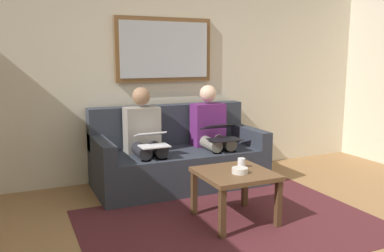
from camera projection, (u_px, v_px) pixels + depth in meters
wall_rear at (162, 71)px, 4.95m from camera, size 6.00×0.12×2.60m
area_rug at (231, 223)px, 3.59m from camera, size 2.60×1.80×0.01m
couch at (177, 158)px, 4.68m from camera, size 1.92×0.90×0.90m
framed_mirror at (164, 50)px, 4.82m from camera, size 1.20×0.05×0.76m
coffee_table at (235, 179)px, 3.60m from camera, size 0.63×0.63×0.46m
cup at (241, 163)px, 3.70m from camera, size 0.07×0.07×0.09m
bowl at (240, 171)px, 3.53m from camera, size 0.14×0.14×0.05m
person_left at (212, 131)px, 4.73m from camera, size 0.38×0.58×1.14m
laptop_black at (221, 132)px, 4.52m from camera, size 0.34×0.39×0.17m
person_right at (145, 136)px, 4.40m from camera, size 0.38×0.58×1.14m
laptop_white at (152, 139)px, 4.18m from camera, size 0.30×0.33×0.14m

